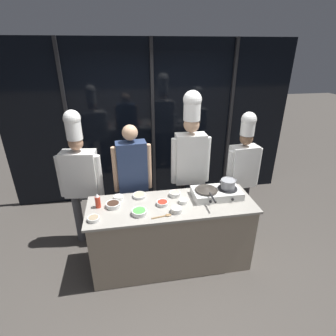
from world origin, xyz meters
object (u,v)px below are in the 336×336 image
at_px(serving_spoon_slotted, 165,216).
at_px(chef_sous, 190,155).
at_px(prep_bowl_scallions, 139,212).
at_px(prep_bowl_mushrooms, 94,218).
at_px(chef_head, 80,173).
at_px(frying_pan, 206,189).
at_px(prep_bowl_rice, 118,197).
at_px(stock_pot, 228,184).
at_px(squeeze_bottle_chili, 98,201).
at_px(prep_bowl_chili_flakes, 162,203).
at_px(prep_bowl_noodles, 183,201).
at_px(prep_bowl_shrimp, 175,194).
at_px(prep_bowl_soy_glaze, 113,204).
at_px(prep_bowl_ginger, 140,195).
at_px(chef_line, 243,165).
at_px(prep_bowl_garlic, 176,209).
at_px(person_guest, 132,174).

bearing_deg(serving_spoon_slotted, chef_sous, 59.76).
relative_size(prep_bowl_scallions, prep_bowl_mushrooms, 1.32).
bearing_deg(chef_head, frying_pan, 167.65).
relative_size(prep_bowl_scallions, serving_spoon_slotted, 0.77).
bearing_deg(prep_bowl_rice, stock_pot, -6.11).
distance_m(squeeze_bottle_chili, prep_bowl_scallions, 0.51).
height_order(prep_bowl_chili_flakes, prep_bowl_noodles, same).
distance_m(prep_bowl_shrimp, serving_spoon_slotted, 0.45).
relative_size(prep_bowl_soy_glaze, chef_sous, 0.08).
height_order(prep_bowl_ginger, prep_bowl_rice, prep_bowl_rice).
bearing_deg(prep_bowl_soy_glaze, prep_bowl_scallions, -34.87).
xyz_separation_m(squeeze_bottle_chili, chef_line, (1.95, 0.47, 0.09)).
bearing_deg(squeeze_bottle_chili, prep_bowl_mushrooms, -97.29).
bearing_deg(prep_bowl_ginger, prep_bowl_garlic, -45.93).
relative_size(prep_bowl_shrimp, chef_line, 0.08).
height_order(frying_pan, prep_bowl_chili_flakes, frying_pan).
bearing_deg(chef_head, serving_spoon_slotted, 146.45).
xyz_separation_m(prep_bowl_ginger, prep_bowl_garlic, (0.38, -0.39, 0.01)).
bearing_deg(prep_bowl_scallions, prep_bowl_chili_flakes, 27.59).
xyz_separation_m(prep_bowl_soy_glaze, chef_line, (1.78, 0.49, 0.14)).
relative_size(prep_bowl_ginger, prep_bowl_scallions, 0.95).
relative_size(frying_pan, chef_head, 0.25).
bearing_deg(prep_bowl_chili_flakes, prep_bowl_scallions, -152.41).
bearing_deg(squeeze_bottle_chili, prep_bowl_rice, 31.42).
bearing_deg(serving_spoon_slotted, person_guest, 111.53).
bearing_deg(chef_line, serving_spoon_slotted, 27.64).
height_order(chef_sous, chef_line, chef_sous).
distance_m(stock_pot, prep_bowl_rice, 1.34).
xyz_separation_m(prep_bowl_scallions, serving_spoon_slotted, (0.27, -0.09, -0.02)).
bearing_deg(squeeze_bottle_chili, stock_pot, -0.11).
distance_m(stock_pot, prep_bowl_shrimp, 0.66).
bearing_deg(squeeze_bottle_chili, chef_line, 13.50).
xyz_separation_m(prep_bowl_ginger, prep_bowl_mushrooms, (-0.51, -0.40, 0.00)).
bearing_deg(squeeze_bottle_chili, chef_head, 113.92).
xyz_separation_m(stock_pot, squeeze_bottle_chili, (-1.55, 0.00, -0.08)).
relative_size(chef_head, chef_sous, 0.91).
height_order(prep_bowl_noodles, serving_spoon_slotted, prep_bowl_noodles).
bearing_deg(prep_bowl_ginger, stock_pot, -7.96).
bearing_deg(prep_bowl_ginger, prep_bowl_noodles, -24.05).
xyz_separation_m(prep_bowl_soy_glaze, prep_bowl_rice, (0.06, 0.16, -0.00)).
bearing_deg(prep_bowl_soy_glaze, squeeze_bottle_chili, 173.94).
bearing_deg(prep_bowl_chili_flakes, prep_bowl_noodles, -0.82).
bearing_deg(prep_bowl_shrimp, prep_bowl_rice, 176.79).
bearing_deg(person_guest, prep_bowl_garlic, 117.64).
distance_m(stock_pot, prep_bowl_ginger, 1.09).
xyz_separation_m(prep_bowl_garlic, serving_spoon_slotted, (-0.14, -0.06, -0.03)).
relative_size(squeeze_bottle_chili, prep_bowl_chili_flakes, 1.26).
bearing_deg(chef_head, chef_sous, -174.09).
distance_m(prep_bowl_mushrooms, serving_spoon_slotted, 0.76).
height_order(person_guest, chef_sous, chef_sous).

